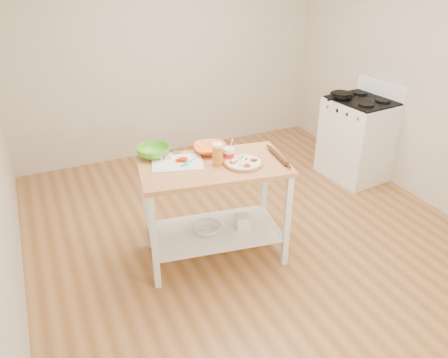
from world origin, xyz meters
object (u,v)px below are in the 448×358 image
prep_island (214,191)px  pizza (243,163)px  gas_stove (357,138)px  skillet (341,95)px  orange_bowl (210,149)px  shelf_bin (242,221)px  knife (162,156)px  yogurt_tub (229,154)px  beer_pint (218,154)px  cutting_board (177,162)px  rolling_pin (278,156)px  green_bowl (153,152)px  spatula (187,163)px  shelf_glass_bowl (207,229)px

prep_island → pizza: bearing=-25.8°
gas_stove → skillet: bearing=137.8°
orange_bowl → shelf_bin: (0.18, -0.27, -0.61)m
prep_island → knife: 0.52m
skillet → shelf_bin: (-1.69, -0.92, -0.66)m
pizza → yogurt_tub: bearing=122.9°
beer_pint → knife: bearing=140.0°
gas_stove → knife: gas_stove is taller
pizza → beer_pint: size_ratio=1.75×
gas_stove → beer_pint: gas_stove is taller
cutting_board → knife: bearing=133.8°
yogurt_tub → rolling_pin: yogurt_tub is taller
orange_bowl → beer_pint: size_ratio=1.53×
yogurt_tub → rolling_pin: (0.39, -0.13, -0.03)m
gas_stove → knife: 2.54m
knife → pizza: bearing=-43.5°
gas_stove → yogurt_tub: gas_stove is taller
gas_stove → rolling_pin: (-1.60, -0.84, 0.45)m
cutting_board → yogurt_tub: 0.42m
green_bowl → skillet: bearing=12.6°
yogurt_tub → knife: bearing=149.8°
pizza → knife: bearing=144.6°
spatula → shelf_glass_bowl: spatula is taller
pizza → beer_pint: 0.22m
green_bowl → shelf_bin: bearing=-32.4°
skillet → pizza: skillet is taller
pizza → cutting_board: 0.53m
green_bowl → yogurt_tub: (0.53, -0.33, 0.01)m
shelf_bin → green_bowl: bearing=147.6°
green_bowl → beer_pint: size_ratio=1.55×
skillet → shelf_bin: size_ratio=3.28×
knife → yogurt_tub: yogurt_tub is taller
rolling_pin → shelf_glass_bowl: size_ratio=1.43×
spatula → rolling_pin: rolling_pin is taller
gas_stove → green_bowl: bearing=-177.2°
pizza → cutting_board: (-0.47, 0.24, -0.01)m
shelf_glass_bowl → shelf_bin: size_ratio=2.02×
prep_island → spatula: bearing=156.6°
prep_island → pizza: 0.36m
orange_bowl → shelf_glass_bowl: 0.69m
skillet → shelf_bin: 2.03m
skillet → yogurt_tub: size_ratio=2.00×
rolling_pin → shelf_glass_bowl: bearing=168.6°
green_bowl → cutting_board: bearing=-57.1°
skillet → spatula: 2.26m
skillet → beer_pint: 2.10m
shelf_bin → gas_stove: bearing=22.4°
green_bowl → beer_pint: beer_pint is taller
gas_stove → rolling_pin: bearing=-158.0°
knife → cutting_board: bearing=-70.3°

